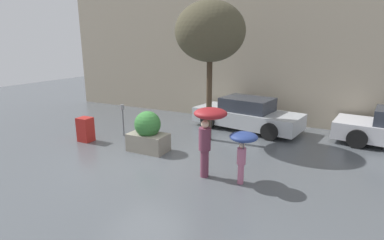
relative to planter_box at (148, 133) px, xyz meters
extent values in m
plane|color=#51565B|center=(0.48, -0.82, -0.63)|extent=(40.00, 40.00, 0.00)
cube|color=#B7A88E|center=(0.48, 5.68, 2.37)|extent=(18.00, 0.30, 6.00)
cube|color=gray|center=(0.00, 0.00, -0.33)|extent=(1.32, 0.79, 0.60)
sphere|color=#337033|center=(0.00, 0.00, 0.30)|extent=(0.88, 0.88, 0.88)
cylinder|color=brown|center=(2.54, -0.99, -0.25)|extent=(0.23, 0.23, 0.78)
cylinder|color=brown|center=(2.54, -0.99, 0.45)|extent=(0.32, 0.32, 0.62)
sphere|color=beige|center=(2.54, -0.99, 0.87)|extent=(0.21, 0.21, 0.21)
cylinder|color=#4C4C51|center=(2.66, -0.91, 0.82)|extent=(0.02, 0.02, 0.67)
ellipsoid|color=maroon|center=(2.66, -0.91, 1.15)|extent=(0.88, 0.88, 0.28)
cylinder|color=#B76684|center=(3.56, -0.94, -0.36)|extent=(0.16, 0.16, 0.55)
cylinder|color=#B76684|center=(3.56, -0.94, 0.13)|extent=(0.23, 0.23, 0.43)
sphere|color=beige|center=(3.56, -0.94, 0.42)|extent=(0.15, 0.15, 0.15)
cylinder|color=#4C4C51|center=(3.62, -1.03, 0.42)|extent=(0.02, 0.02, 0.52)
ellipsoid|color=navy|center=(3.62, -1.03, 0.68)|extent=(0.71, 0.71, 0.23)
cube|color=#B7BCC1|center=(2.20, 4.08, -0.14)|extent=(4.70, 2.47, 0.62)
cube|color=#2D333D|center=(2.20, 4.08, 0.44)|extent=(2.23, 1.80, 0.54)
cylinder|color=black|center=(0.69, 3.46, -0.30)|extent=(0.70, 0.33, 0.67)
cylinder|color=black|center=(0.98, 5.18, -0.30)|extent=(0.70, 0.33, 0.67)
cylinder|color=black|center=(3.42, 2.99, -0.30)|extent=(0.70, 0.33, 0.67)
cylinder|color=black|center=(3.71, 4.71, -0.30)|extent=(0.70, 0.33, 0.67)
cylinder|color=black|center=(6.33, 3.49, -0.30)|extent=(0.69, 0.30, 0.67)
cylinder|color=black|center=(6.55, 5.22, -0.30)|extent=(0.69, 0.30, 0.67)
cylinder|color=#423323|center=(1.34, 2.03, 1.00)|extent=(0.21, 0.21, 3.27)
ellipsoid|color=#4C4733|center=(1.34, 2.03, 3.32)|extent=(2.47, 2.47, 2.10)
cylinder|color=#595B60|center=(-1.82, 0.94, -0.10)|extent=(0.05, 0.05, 1.06)
cylinder|color=gray|center=(-1.82, 0.94, 0.53)|extent=(0.14, 0.14, 0.20)
cube|color=#B2231E|center=(-2.67, -0.19, -0.18)|extent=(0.50, 0.44, 0.90)
camera|label=1|loc=(5.66, -7.92, 2.96)|focal=28.00mm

